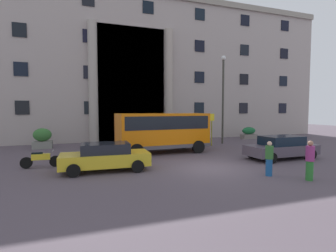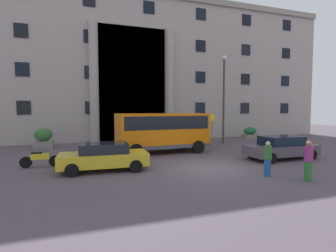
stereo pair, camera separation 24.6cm
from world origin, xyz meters
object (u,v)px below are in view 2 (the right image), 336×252
(hedge_planter_east, at_px, (250,133))
(lamppost_plaza_centre, at_px, (224,93))
(orange_minibus, at_px, (163,129))
(pedestrian_man_red_shirt, at_px, (268,159))
(hedge_planter_entrance_left, at_px, (165,134))
(parked_estate_mid, at_px, (281,147))
(motorcycle_far_end, at_px, (40,159))
(hedge_planter_far_east, at_px, (43,139))
(scooter_by_planter, at_px, (111,155))
(parked_hatchback_near, at_px, (104,156))
(bus_stop_sign, at_px, (212,126))
(pedestrian_man_crossing, at_px, (308,161))

(hedge_planter_east, relative_size, lamppost_plaza_centre, 0.21)
(orange_minibus, distance_m, pedestrian_man_red_shirt, 8.30)
(hedge_planter_entrance_left, xyz_separation_m, parked_estate_mid, (4.47, -9.89, -0.08))
(hedge_planter_entrance_left, height_order, motorcycle_far_end, hedge_planter_entrance_left)
(hedge_planter_far_east, relative_size, scooter_by_planter, 0.83)
(parked_estate_mid, bearing_deg, parked_hatchback_near, 176.33)
(orange_minibus, height_order, hedge_planter_east, orange_minibus)
(orange_minibus, relative_size, parked_estate_mid, 1.42)
(orange_minibus, distance_m, parked_estate_mid, 7.93)
(bus_stop_sign, xyz_separation_m, hedge_planter_entrance_left, (-3.10, 3.36, -0.88))
(hedge_planter_far_east, relative_size, motorcycle_far_end, 0.80)
(motorcycle_far_end, bearing_deg, hedge_planter_east, 24.01)
(hedge_planter_east, bearing_deg, lamppost_plaza_centre, -152.51)
(hedge_planter_entrance_left, relative_size, parked_hatchback_near, 0.50)
(hedge_planter_east, height_order, hedge_planter_far_east, hedge_planter_far_east)
(bus_stop_sign, distance_m, parked_estate_mid, 6.74)
(parked_hatchback_near, xyz_separation_m, lamppost_plaza_centre, (11.08, 7.18, 3.87))
(parked_hatchback_near, xyz_separation_m, pedestrian_man_red_shirt, (7.13, -3.51, 0.09))
(hedge_planter_far_east, height_order, pedestrian_man_crossing, pedestrian_man_crossing)
(hedge_planter_far_east, bearing_deg, pedestrian_man_red_shirt, -48.76)
(parked_hatchback_near, relative_size, pedestrian_man_red_shirt, 2.71)
(orange_minibus, xyz_separation_m, scooter_by_planter, (-3.88, -2.56, -1.23))
(bus_stop_sign, bearing_deg, scooter_by_planter, -153.42)
(orange_minibus, xyz_separation_m, motorcycle_far_end, (-7.66, -2.44, -1.23))
(parked_estate_mid, relative_size, pedestrian_man_crossing, 2.65)
(lamppost_plaza_centre, bearing_deg, motorcycle_far_end, -159.55)
(pedestrian_man_crossing, relative_size, pedestrian_man_red_shirt, 1.07)
(orange_minibus, xyz_separation_m, parked_estate_mid, (6.35, -4.65, -0.95))
(hedge_planter_far_east, xyz_separation_m, pedestrian_man_crossing, (12.32, -13.98, 0.10))
(pedestrian_man_red_shirt, height_order, lamppost_plaza_centre, lamppost_plaza_centre)
(parked_estate_mid, relative_size, pedestrian_man_red_shirt, 2.85)
(motorcycle_far_end, bearing_deg, hedge_planter_entrance_left, 40.61)
(hedge_planter_east, xyz_separation_m, pedestrian_man_red_shirt, (-8.61, -13.11, 0.22))
(hedge_planter_entrance_left, bearing_deg, bus_stop_sign, -47.24)
(hedge_planter_entrance_left, relative_size, motorcycle_far_end, 1.08)
(parked_estate_mid, relative_size, scooter_by_planter, 2.39)
(bus_stop_sign, relative_size, lamppost_plaza_centre, 0.35)
(parked_estate_mid, xyz_separation_m, parked_hatchback_near, (-10.77, 0.37, -0.01))
(scooter_by_planter, bearing_deg, lamppost_plaza_centre, 16.08)
(orange_minibus, xyz_separation_m, hedge_planter_east, (11.32, 5.32, -1.08))
(bus_stop_sign, distance_m, scooter_by_planter, 10.00)
(hedge_planter_far_east, distance_m, lamppost_plaza_centre, 15.75)
(hedge_planter_entrance_left, bearing_deg, lamppost_plaza_centre, -26.07)
(parked_estate_mid, height_order, motorcycle_far_end, parked_estate_mid)
(motorcycle_far_end, bearing_deg, bus_stop_sign, 20.64)
(parked_hatchback_near, distance_m, pedestrian_man_red_shirt, 7.95)
(hedge_planter_east, bearing_deg, hedge_planter_entrance_left, -179.50)
(orange_minibus, xyz_separation_m, pedestrian_man_crossing, (3.84, -9.00, -0.80))
(parked_hatchback_near, distance_m, pedestrian_man_crossing, 9.52)
(lamppost_plaza_centre, bearing_deg, hedge_planter_entrance_left, 153.93)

